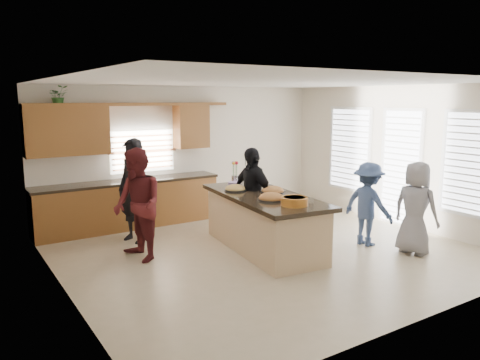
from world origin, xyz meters
TOP-DOWN VIEW (x-y plane):
  - floor at (0.00, 0.00)m, footprint 6.50×6.50m
  - room_shell at (0.00, 0.00)m, footprint 6.52×6.02m
  - back_cabinetry at (-1.47, 2.73)m, footprint 4.08×0.66m
  - right_wall_glazing at (3.22, -0.13)m, footprint 0.06×4.00m
  - island at (0.02, 0.11)m, footprint 1.46×2.82m
  - platter_front at (-0.13, -0.30)m, footprint 0.46×0.46m
  - platter_mid at (0.25, 0.18)m, footprint 0.42×0.42m
  - platter_back at (-0.20, 0.68)m, footprint 0.39×0.39m
  - salad_bowl at (-0.07, -0.79)m, footprint 0.41×0.41m
  - clear_cup at (0.23, -0.83)m, footprint 0.07×0.07m
  - plate_stack at (0.09, 1.18)m, footprint 0.24×0.24m
  - flower_vase at (0.22, 1.35)m, footprint 0.14×0.14m
  - potted_plant at (-2.61, 2.82)m, footprint 0.36×0.32m
  - woman_left_back at (-1.67, 1.75)m, footprint 0.67×0.79m
  - woman_left_mid at (-1.96, 0.75)m, footprint 0.75×0.93m
  - woman_left_front at (0.09, 0.60)m, footprint 0.52×1.03m
  - woman_right_back at (1.69, -0.66)m, footprint 0.65×1.00m
  - woman_right_front at (1.98, -1.41)m, footprint 0.62×0.83m

SIDE VIEW (x-z plane):
  - floor at x=0.00m, z-range 0.00..0.00m
  - island at x=0.02m, z-range -0.02..0.93m
  - woman_right_back at x=1.69m, z-range 0.00..1.46m
  - woman_right_front at x=1.98m, z-range 0.00..1.54m
  - woman_left_front at x=0.09m, z-range 0.00..1.70m
  - woman_left_mid at x=-1.96m, z-range 0.00..1.79m
  - back_cabinetry at x=-1.47m, z-range -0.32..2.14m
  - woman_left_back at x=-1.67m, z-range 0.00..1.86m
  - plate_stack at x=0.09m, z-range 0.95..1.00m
  - platter_back at x=-0.20m, z-range 0.90..1.06m
  - platter_mid at x=0.25m, z-range 0.89..1.06m
  - platter_front at x=-0.13m, z-range 0.88..1.07m
  - clear_cup at x=0.23m, z-range 0.95..1.04m
  - salad_bowl at x=-0.07m, z-range 0.96..1.09m
  - flower_vase at x=0.22m, z-range 0.95..1.36m
  - right_wall_glazing at x=3.22m, z-range 0.22..2.47m
  - room_shell at x=0.00m, z-range 0.50..3.31m
  - potted_plant at x=-2.61m, z-range 2.40..2.77m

